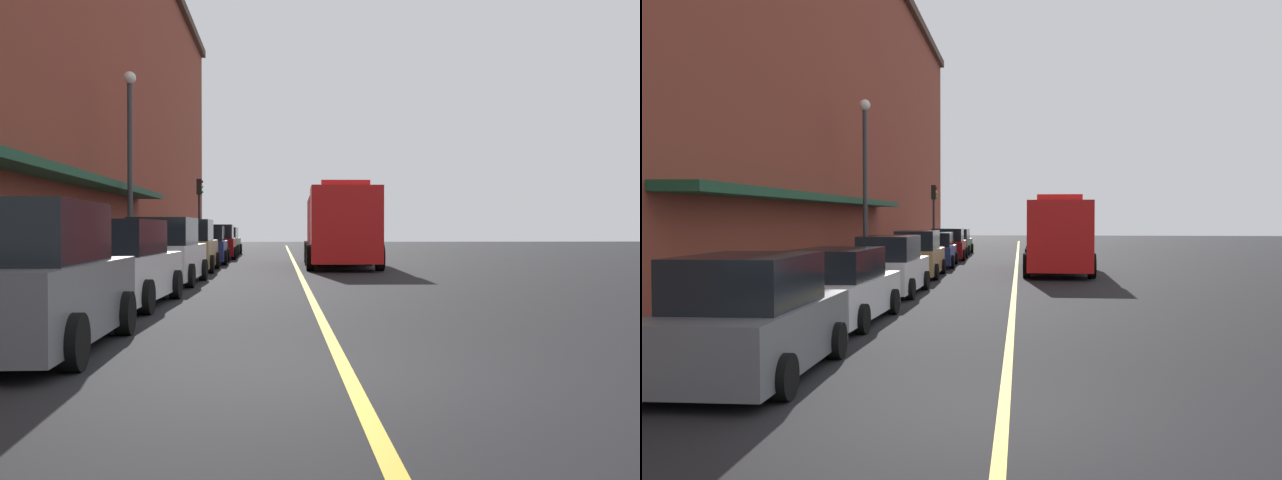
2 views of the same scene
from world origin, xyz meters
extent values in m
plane|color=black|center=(0.00, 25.00, 0.00)|extent=(112.00, 112.00, 0.00)
cube|color=gray|center=(-6.20, 25.00, 0.07)|extent=(2.40, 70.00, 0.15)
cube|color=gold|center=(0.00, 25.00, 0.00)|extent=(0.16, 70.00, 0.01)
cube|color=#19472D|center=(-6.85, 16.00, 3.10)|extent=(1.20, 22.40, 0.24)
cube|color=#595B60|center=(-3.90, 1.68, 0.65)|extent=(1.90, 4.36, 0.94)
cube|color=black|center=(-3.90, 1.46, 1.50)|extent=(1.70, 2.40, 0.77)
cylinder|color=black|center=(-2.96, 3.03, 0.32)|extent=(0.22, 0.64, 0.64)
cylinder|color=black|center=(-2.94, 0.34, 0.32)|extent=(0.22, 0.64, 0.64)
cube|color=silver|center=(-3.98, 7.04, 0.60)|extent=(2.02, 4.81, 0.85)
cube|color=black|center=(-3.99, 6.80, 1.38)|extent=(1.75, 2.67, 0.70)
cylinder|color=black|center=(-4.86, 8.55, 0.32)|extent=(0.24, 0.65, 0.64)
cylinder|color=black|center=(-3.00, 8.48, 0.32)|extent=(0.24, 0.65, 0.64)
cylinder|color=black|center=(-4.97, 5.60, 0.32)|extent=(0.24, 0.65, 0.64)
cylinder|color=black|center=(-3.11, 5.54, 0.32)|extent=(0.24, 0.65, 0.64)
cube|color=silver|center=(-3.90, 12.88, 0.64)|extent=(1.85, 4.42, 0.93)
cube|color=black|center=(-3.90, 12.66, 1.48)|extent=(1.63, 2.44, 0.76)
cylinder|color=black|center=(-4.75, 14.25, 0.32)|extent=(0.24, 0.65, 0.64)
cylinder|color=black|center=(-2.98, 14.21, 0.32)|extent=(0.24, 0.65, 0.64)
cylinder|color=black|center=(-4.82, 11.54, 0.32)|extent=(0.24, 0.65, 0.64)
cylinder|color=black|center=(-3.05, 11.50, 0.32)|extent=(0.24, 0.65, 0.64)
cube|color=#A5844C|center=(-3.97, 19.20, 0.65)|extent=(1.78, 4.74, 0.95)
cube|color=black|center=(-3.96, 18.96, 1.51)|extent=(1.57, 2.61, 0.77)
cylinder|color=black|center=(-4.85, 20.65, 0.32)|extent=(0.23, 0.64, 0.64)
cylinder|color=black|center=(-3.13, 20.67, 0.32)|extent=(0.23, 0.64, 0.64)
cylinder|color=black|center=(-4.81, 17.73, 0.32)|extent=(0.23, 0.64, 0.64)
cylinder|color=black|center=(-3.08, 17.75, 0.32)|extent=(0.23, 0.64, 0.64)
cube|color=navy|center=(-4.02, 25.05, 0.59)|extent=(2.02, 4.91, 0.83)
cube|color=black|center=(-4.01, 24.81, 1.34)|extent=(1.76, 2.72, 0.68)
cylinder|color=black|center=(-5.01, 26.52, 0.32)|extent=(0.24, 0.65, 0.64)
cylinder|color=black|center=(-3.14, 26.59, 0.32)|extent=(0.24, 0.65, 0.64)
cylinder|color=black|center=(-4.91, 23.52, 0.32)|extent=(0.24, 0.65, 0.64)
cylinder|color=black|center=(-3.03, 23.58, 0.32)|extent=(0.24, 0.65, 0.64)
cube|color=maroon|center=(-3.95, 30.46, 0.62)|extent=(1.98, 4.49, 0.89)
cube|color=black|center=(-3.94, 30.24, 1.42)|extent=(1.74, 2.48, 0.72)
cylinder|color=black|center=(-4.93, 31.81, 0.32)|extent=(0.24, 0.65, 0.64)
cylinder|color=black|center=(-3.04, 31.86, 0.32)|extent=(0.24, 0.65, 0.64)
cylinder|color=black|center=(-4.86, 29.06, 0.32)|extent=(0.24, 0.65, 0.64)
cylinder|color=black|center=(-2.97, 29.11, 0.32)|extent=(0.24, 0.65, 0.64)
cube|color=#2D5133|center=(-3.98, 36.21, 0.58)|extent=(1.73, 4.44, 0.82)
cube|color=black|center=(-3.98, 35.99, 1.32)|extent=(1.55, 2.44, 0.67)
cylinder|color=black|center=(-4.83, 37.58, 0.32)|extent=(0.22, 0.64, 0.64)
cylinder|color=black|center=(-3.11, 37.57, 0.32)|extent=(0.22, 0.64, 0.64)
cylinder|color=black|center=(-4.85, 34.84, 0.32)|extent=(0.22, 0.64, 0.64)
cylinder|color=black|center=(-3.13, 34.83, 0.32)|extent=(0.22, 0.64, 0.64)
cube|color=red|center=(1.74, 18.94, 1.70)|extent=(2.61, 2.71, 2.81)
cube|color=red|center=(1.86, 23.86, 1.59)|extent=(2.71, 6.49, 2.58)
cube|color=red|center=(1.74, 18.94, 3.23)|extent=(1.80, 0.64, 0.24)
cylinder|color=black|center=(3.03, 19.01, 0.50)|extent=(0.32, 1.01, 1.00)
cylinder|color=black|center=(0.45, 19.07, 0.50)|extent=(0.32, 1.01, 1.00)
cylinder|color=black|center=(3.13, 23.03, 0.50)|extent=(0.32, 1.01, 1.00)
cylinder|color=black|center=(0.55, 23.09, 0.50)|extent=(0.32, 1.01, 1.00)
cylinder|color=black|center=(3.19, 25.63, 0.50)|extent=(0.32, 1.01, 1.00)
cylinder|color=black|center=(0.61, 25.69, 0.50)|extent=(0.32, 1.01, 1.00)
cylinder|color=#4C4C51|center=(-5.35, 20.59, 0.68)|extent=(0.07, 0.07, 1.05)
cube|color=black|center=(-5.35, 20.59, 1.34)|extent=(0.14, 0.18, 0.28)
cylinder|color=#4C4C51|center=(-5.35, 27.96, 0.68)|extent=(0.07, 0.07, 1.05)
cube|color=black|center=(-5.35, 27.96, 1.34)|extent=(0.14, 0.18, 0.28)
cylinder|color=#4C4C51|center=(-5.35, 36.11, 0.68)|extent=(0.07, 0.07, 1.05)
cube|color=black|center=(-5.35, 36.11, 1.34)|extent=(0.14, 0.18, 0.28)
cylinder|color=#33383D|center=(-5.95, 18.21, 3.40)|extent=(0.18, 0.18, 6.50)
sphere|color=white|center=(-5.95, 18.21, 6.87)|extent=(0.44, 0.44, 0.44)
cylinder|color=#232326|center=(-5.30, 34.50, 1.85)|extent=(0.14, 0.14, 3.40)
cube|color=black|center=(-5.30, 34.50, 4.00)|extent=(0.28, 0.36, 0.90)
sphere|color=red|center=(-5.14, 34.50, 4.30)|extent=(0.16, 0.16, 0.16)
sphere|color=gold|center=(-5.14, 34.50, 4.00)|extent=(0.16, 0.16, 0.16)
sphere|color=green|center=(-5.14, 34.50, 3.70)|extent=(0.16, 0.16, 0.16)
camera|label=1|loc=(-0.73, -7.55, 1.54)|focal=40.51mm
camera|label=2|loc=(0.21, -8.50, 2.47)|focal=38.41mm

